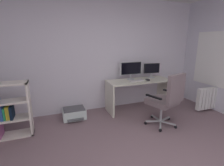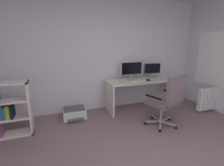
# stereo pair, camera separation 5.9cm
# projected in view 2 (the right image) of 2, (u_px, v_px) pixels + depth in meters

# --- Properties ---
(wall_back) EXTENTS (5.14, 0.10, 2.61)m
(wall_back) POSITION_uv_depth(u_px,v_px,m) (99.00, 55.00, 3.91)
(wall_back) COLOR silver
(wall_back) RESTS_ON ground
(window_pane) EXTENTS (0.01, 1.23, 1.18)m
(window_pane) POSITION_uv_depth(u_px,v_px,m) (222.00, 60.00, 3.74)
(window_pane) COLOR white
(window_frame) EXTENTS (0.02, 1.31, 1.26)m
(window_frame) POSITION_uv_depth(u_px,v_px,m) (222.00, 60.00, 3.74)
(window_frame) COLOR white
(desk) EXTENTS (1.53, 0.57, 0.74)m
(desk) POSITION_uv_depth(u_px,v_px,m) (139.00, 88.00, 3.98)
(desk) COLOR silver
(desk) RESTS_ON ground
(monitor_main) EXTENTS (0.56, 0.18, 0.42)m
(monitor_main) POSITION_uv_depth(u_px,v_px,m) (131.00, 69.00, 3.94)
(monitor_main) COLOR #B2B5B7
(monitor_main) RESTS_ON desk
(monitor_secondary) EXTENTS (0.41, 0.18, 0.36)m
(monitor_secondary) POSITION_uv_depth(u_px,v_px,m) (152.00, 69.00, 4.13)
(monitor_secondary) COLOR #B2B5B7
(monitor_secondary) RESTS_ON desk
(keyboard) EXTENTS (0.35, 0.15, 0.02)m
(keyboard) POSITION_uv_depth(u_px,v_px,m) (137.00, 81.00, 3.80)
(keyboard) COLOR silver
(keyboard) RESTS_ON desk
(computer_mouse) EXTENTS (0.06, 0.10, 0.03)m
(computer_mouse) POSITION_uv_depth(u_px,v_px,m) (148.00, 80.00, 3.87)
(computer_mouse) COLOR black
(computer_mouse) RESTS_ON desk
(office_chair) EXTENTS (0.66, 0.69, 1.07)m
(office_chair) POSITION_uv_depth(u_px,v_px,m) (167.00, 98.00, 3.12)
(office_chair) COLOR #B7BABC
(office_chair) RESTS_ON ground
(bookshelf) EXTENTS (0.72, 0.29, 0.97)m
(bookshelf) POSITION_uv_depth(u_px,v_px,m) (3.00, 111.00, 2.83)
(bookshelf) COLOR silver
(bookshelf) RESTS_ON ground
(printer) EXTENTS (0.48, 0.43, 0.23)m
(printer) POSITION_uv_depth(u_px,v_px,m) (74.00, 113.00, 3.61)
(printer) COLOR silver
(printer) RESTS_ON ground
(radiator) EXTENTS (0.85, 0.10, 0.51)m
(radiator) POSITION_uv_depth(u_px,v_px,m) (213.00, 98.00, 3.93)
(radiator) COLOR white
(radiator) RESTS_ON ground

